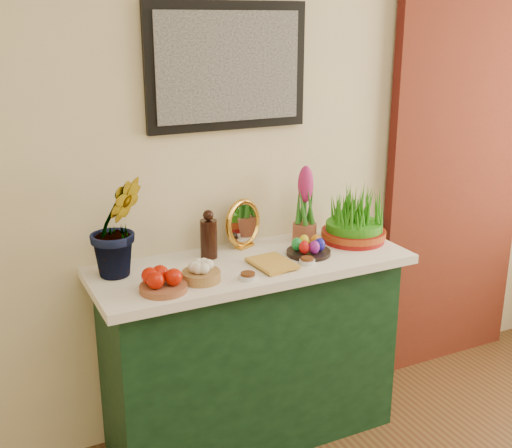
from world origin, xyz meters
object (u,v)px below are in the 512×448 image
Objects in this scene: mirror at (243,224)px; book at (257,266)px; hyacinth_green at (116,210)px; sideboard at (251,355)px; wheatgrass_sabzeh at (354,219)px.

mirror reaches higher than book.
hyacinth_green is at bearing 155.27° from book.
hyacinth_green is 2.41× the size of mirror.
book is (-0.03, -0.11, 0.48)m from sideboard.
sideboard is at bearing 72.17° from book.
wheatgrass_sabzeh is at bearing -10.21° from hyacinth_green.
sideboard is 0.93m from hyacinth_green.
mirror is at bearing 71.81° from book.
mirror reaches higher than sideboard.
sideboard is 0.79m from wheatgrass_sabzeh.
wheatgrass_sabzeh is at bearing 1.75° from sideboard.
book is at bearing -104.25° from mirror.
hyacinth_green is at bearing -171.73° from mirror.
hyacinth_green reaches higher than mirror.
sideboard is 2.36× the size of hyacinth_green.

